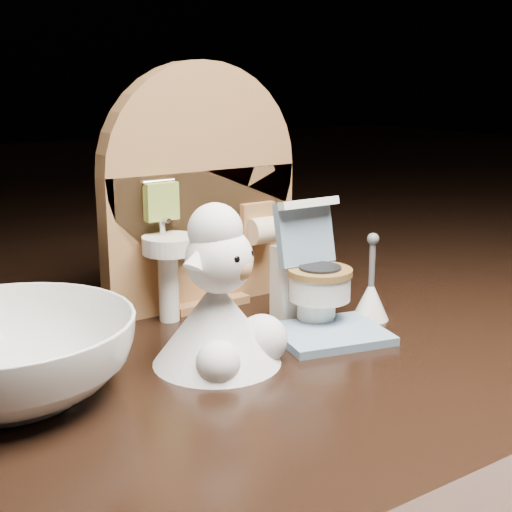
{
  "coord_description": "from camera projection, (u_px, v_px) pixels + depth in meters",
  "views": [
    {
      "loc": [
        -0.22,
        -0.32,
        0.14
      ],
      "look_at": [
        -0.0,
        -0.0,
        0.05
      ],
      "focal_mm": 50.0,
      "sensor_mm": 36.0,
      "label": 1
    }
  ],
  "objects": [
    {
      "name": "plush_lamb",
      "position": [
        220.0,
        308.0,
        0.36
      ],
      "size": [
        0.07,
        0.07,
        0.08
      ],
      "rotation": [
        0.0,
        0.0,
        0.42
      ],
      "color": "white",
      "rests_on": "ground"
    },
    {
      "name": "ceramic_bowl",
      "position": [
        7.0,
        357.0,
        0.32
      ],
      "size": [
        0.15,
        0.15,
        0.04
      ],
      "primitive_type": "imported",
      "rotation": [
        0.0,
        0.0,
        -0.41
      ],
      "color": "white",
      "rests_on": "ground"
    },
    {
      "name": "toy_toilet",
      "position": [
        310.0,
        278.0,
        0.42
      ],
      "size": [
        0.04,
        0.05,
        0.07
      ],
      "rotation": [
        0.0,
        0.0,
        -0.02
      ],
      "color": "white",
      "rests_on": "ground"
    },
    {
      "name": "backdrop_panel",
      "position": [
        200.0,
        202.0,
        0.44
      ],
      "size": [
        0.13,
        0.05,
        0.15
      ],
      "color": "#A36F42",
      "rests_on": "ground"
    },
    {
      "name": "toilet_brush",
      "position": [
        371.0,
        297.0,
        0.42
      ],
      "size": [
        0.02,
        0.02,
        0.05
      ],
      "color": "white",
      "rests_on": "ground"
    },
    {
      "name": "bath_mat",
      "position": [
        330.0,
        334.0,
        0.4
      ],
      "size": [
        0.07,
        0.06,
        0.0
      ],
      "primitive_type": "cube",
      "rotation": [
        0.0,
        0.0,
        -0.23
      ],
      "color": "#6D89A3",
      "rests_on": "ground"
    }
  ]
}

